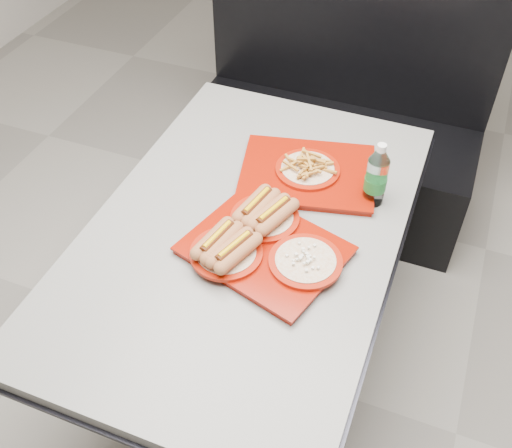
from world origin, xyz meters
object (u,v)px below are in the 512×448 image
at_px(booth_bench, 335,124).
at_px(water_bottle, 376,178).
at_px(tray_near, 260,241).
at_px(tray_far, 308,171).
at_px(diner_table, 246,263).

bearing_deg(booth_bench, water_bottle, -68.57).
bearing_deg(tray_near, booth_bench, 93.78).
bearing_deg(water_bottle, booth_bench, 111.43).
height_order(tray_far, water_bottle, water_bottle).
bearing_deg(water_bottle, diner_table, -142.28).
bearing_deg(tray_near, diner_table, 137.63).
relative_size(booth_bench, water_bottle, 6.16).
bearing_deg(tray_far, water_bottle, -9.33).
relative_size(booth_bench, tray_far, 2.71).
bearing_deg(water_bottle, tray_near, -127.86).
xyz_separation_m(booth_bench, tray_far, (0.10, -0.80, 0.37)).
xyz_separation_m(tray_near, water_bottle, (0.25, 0.32, 0.06)).
bearing_deg(water_bottle, tray_far, 170.67).
xyz_separation_m(diner_table, tray_far, (0.10, 0.29, 0.19)).
bearing_deg(diner_table, tray_near, -42.37).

